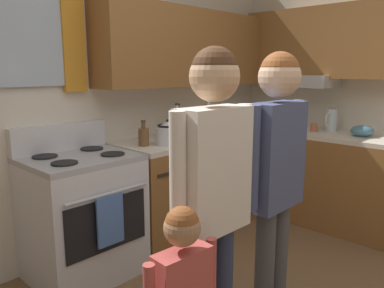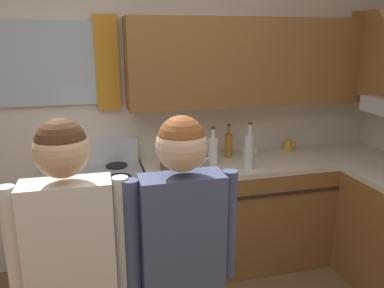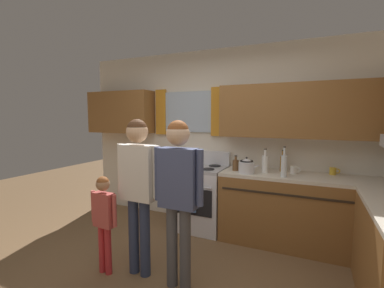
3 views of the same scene
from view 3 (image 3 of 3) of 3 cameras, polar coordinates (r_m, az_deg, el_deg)
back_wall_unit at (r=3.96m, az=6.94°, el=3.42°), size 4.60×0.42×2.60m
kitchen_counter_run at (r=3.36m, az=28.28°, el=-15.18°), size 2.13×1.89×0.90m
stove_oven at (r=3.97m, az=1.60°, el=-10.99°), size 0.74×0.67×1.10m
bottle_milk_white at (r=3.56m, az=15.23°, el=-4.02°), size 0.08×0.08×0.31m
bottle_squat_brown at (r=3.63m, az=9.25°, el=-4.38°), size 0.08×0.08×0.21m
bottle_oil_amber at (r=3.71m, az=18.67°, el=-3.90°), size 0.06×0.06×0.29m
bottle_tall_clear at (r=3.38m, az=18.94°, el=-4.29°), size 0.07×0.07×0.37m
mug_ceramic_white at (r=3.63m, az=20.79°, el=-5.16°), size 0.13×0.08×0.09m
mug_mustard_yellow at (r=3.77m, az=27.77°, el=-5.10°), size 0.12×0.08×0.09m
stovetop_kettle at (r=3.49m, az=11.51°, el=-4.53°), size 0.27×0.20×0.21m
adult_holding_child at (r=2.76m, az=-11.37°, el=-7.15°), size 0.50×0.22×1.59m
adult_in_plaid at (r=2.49m, az=-2.95°, el=-8.54°), size 0.49×0.21×1.59m
small_child at (r=2.96m, az=-18.21°, el=-13.76°), size 0.34×0.14×1.02m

